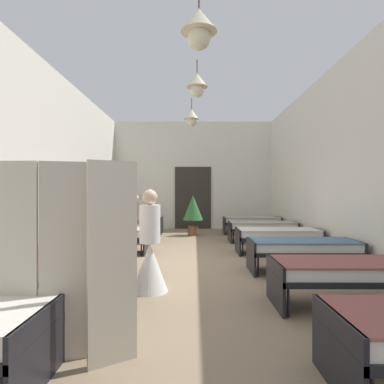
# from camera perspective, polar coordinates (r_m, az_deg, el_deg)

# --- Properties ---
(ground_plane) EXTENTS (6.70, 12.55, 0.10)m
(ground_plane) POSITION_cam_1_polar(r_m,az_deg,el_deg) (6.91, -0.04, -12.39)
(ground_plane) COLOR #8C755B
(room_shell) EXTENTS (6.50, 12.15, 4.17)m
(room_shell) POSITION_cam_1_polar(r_m,az_deg,el_deg) (8.10, 0.04, 4.67)
(room_shell) COLOR silver
(room_shell) RESTS_ON ground
(bed_left_row_1) EXTENTS (1.90, 0.84, 0.57)m
(bed_left_row_1) POSITION_cam_1_polar(r_m,az_deg,el_deg) (4.70, -26.13, -12.26)
(bed_left_row_1) COLOR black
(bed_left_row_1) RESTS_ON ground
(bed_right_row_1) EXTENTS (1.90, 0.84, 0.57)m
(bed_right_row_1) POSITION_cam_1_polar(r_m,az_deg,el_deg) (4.65, 25.75, -12.38)
(bed_right_row_1) COLOR black
(bed_right_row_1) RESTS_ON ground
(bed_left_row_2) EXTENTS (1.90, 0.84, 0.57)m
(bed_left_row_2) POSITION_cam_1_polar(r_m,az_deg,el_deg) (6.30, -18.86, -9.10)
(bed_left_row_2) COLOR black
(bed_left_row_2) RESTS_ON ground
(bed_right_row_2) EXTENTS (1.90, 0.84, 0.57)m
(bed_right_row_2) POSITION_cam_1_polar(r_m,az_deg,el_deg) (6.26, 18.75, -9.15)
(bed_right_row_2) COLOR black
(bed_right_row_2) RESTS_ON ground
(bed_left_row_3) EXTENTS (1.90, 0.84, 0.57)m
(bed_left_row_3) POSITION_cam_1_polar(r_m,az_deg,el_deg) (7.96, -14.65, -7.17)
(bed_left_row_3) COLOR black
(bed_left_row_3) RESTS_ON ground
(bed_right_row_3) EXTENTS (1.90, 0.84, 0.57)m
(bed_right_row_3) POSITION_cam_1_polar(r_m,az_deg,el_deg) (7.93, 14.72, -7.19)
(bed_right_row_3) COLOR black
(bed_right_row_3) RESTS_ON ground
(bed_left_row_4) EXTENTS (1.90, 0.84, 0.57)m
(bed_left_row_4) POSITION_cam_1_polar(r_m,az_deg,el_deg) (9.66, -11.92, -5.89)
(bed_left_row_4) COLOR black
(bed_left_row_4) RESTS_ON ground
(bed_right_row_4) EXTENTS (1.90, 0.84, 0.57)m
(bed_right_row_4) POSITION_cam_1_polar(r_m,az_deg,el_deg) (9.64, 12.12, -5.90)
(bed_right_row_4) COLOR black
(bed_right_row_4) RESTS_ON ground
(bed_left_row_5) EXTENTS (1.90, 0.84, 0.57)m
(bed_left_row_5) POSITION_cam_1_polar(r_m,az_deg,el_deg) (11.38, -10.02, -4.98)
(bed_left_row_5) COLOR black
(bed_left_row_5) RESTS_ON ground
(bed_right_row_5) EXTENTS (1.90, 0.84, 0.57)m
(bed_right_row_5) POSITION_cam_1_polar(r_m,az_deg,el_deg) (11.36, 10.31, -4.99)
(bed_right_row_5) COLOR black
(bed_right_row_5) RESTS_ON ground
(nurse_near_aisle) EXTENTS (0.52, 0.52, 1.49)m
(nurse_near_aisle) POSITION_cam_1_polar(r_m,az_deg,el_deg) (4.83, -7.35, -10.81)
(nurse_near_aisle) COLOR white
(nurse_near_aisle) RESTS_ON ground
(patient_seated_primary) EXTENTS (0.44, 0.44, 0.80)m
(patient_seated_primary) POSITION_cam_1_polar(r_m,az_deg,el_deg) (9.52, -9.91, -3.38)
(patient_seated_primary) COLOR slate
(patient_seated_primary) RESTS_ON bed_left_row_4
(potted_plant) EXTENTS (0.66, 0.66, 1.33)m
(potted_plant) POSITION_cam_1_polar(r_m,az_deg,el_deg) (10.78, 0.17, -3.08)
(potted_plant) COLOR brown
(potted_plant) RESTS_ON ground
(privacy_screen) EXTENTS (1.24, 0.25, 1.70)m
(privacy_screen) POSITION_cam_1_polar(r_m,az_deg,el_deg) (3.02, -21.46, -11.25)
(privacy_screen) COLOR #BCB29E
(privacy_screen) RESTS_ON ground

